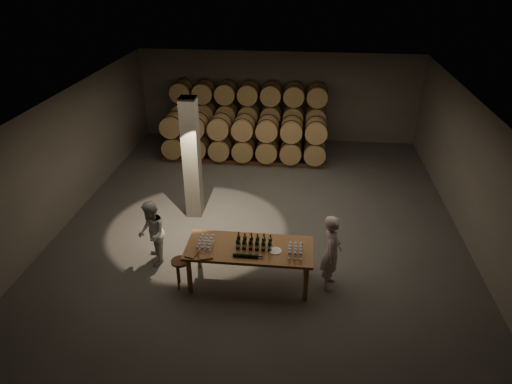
# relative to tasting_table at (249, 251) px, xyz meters

# --- Properties ---
(room) EXTENTS (12.00, 12.00, 12.00)m
(room) POSITION_rel_tasting_table_xyz_m (-1.80, 2.70, 0.80)
(room) COLOR #504D4B
(room) RESTS_ON ground
(tasting_table) EXTENTS (2.60, 1.10, 0.90)m
(tasting_table) POSITION_rel_tasting_table_xyz_m (0.00, 0.00, 0.00)
(tasting_table) COLOR brown
(tasting_table) RESTS_ON ground
(barrel_stack_back) EXTENTS (5.48, 0.95, 2.31)m
(barrel_stack_back) POSITION_rel_tasting_table_xyz_m (-0.96, 7.70, 0.40)
(barrel_stack_back) COLOR #512F1B
(barrel_stack_back) RESTS_ON ground
(barrel_stack_front) EXTENTS (5.48, 0.95, 1.57)m
(barrel_stack_front) POSITION_rel_tasting_table_xyz_m (-0.96, 6.30, 0.03)
(barrel_stack_front) COLOR #512F1B
(barrel_stack_front) RESTS_ON ground
(bottle_cluster) EXTENTS (0.73, 0.23, 0.31)m
(bottle_cluster) POSITION_rel_tasting_table_xyz_m (0.10, -0.00, 0.21)
(bottle_cluster) COLOR black
(bottle_cluster) RESTS_ON tasting_table
(lying_bottles) EXTENTS (0.60, 0.08, 0.08)m
(lying_bottles) POSITION_rel_tasting_table_xyz_m (-0.02, -0.35, 0.14)
(lying_bottles) COLOR black
(lying_bottles) RESTS_ON tasting_table
(glass_cluster_left) EXTENTS (0.30, 0.52, 0.16)m
(glass_cluster_left) POSITION_rel_tasting_table_xyz_m (-0.90, -0.07, 0.22)
(glass_cluster_left) COLOR silver
(glass_cluster_left) RESTS_ON tasting_table
(glass_cluster_right) EXTENTS (0.30, 0.41, 0.17)m
(glass_cluster_right) POSITION_rel_tasting_table_xyz_m (0.94, -0.12, 0.22)
(glass_cluster_right) COLOR silver
(glass_cluster_right) RESTS_ON tasting_table
(plate) EXTENTS (0.26, 0.26, 0.01)m
(plate) POSITION_rel_tasting_table_xyz_m (0.54, -0.08, 0.11)
(plate) COLOR white
(plate) RESTS_ON tasting_table
(notebook_near) EXTENTS (0.32, 0.29, 0.03)m
(notebook_near) POSITION_rel_tasting_table_xyz_m (-0.82, -0.42, 0.12)
(notebook_near) COLOR brown
(notebook_near) RESTS_ON tasting_table
(notebook_corner) EXTENTS (0.26, 0.30, 0.02)m
(notebook_corner) POSITION_rel_tasting_table_xyz_m (-1.11, -0.38, 0.12)
(notebook_corner) COLOR brown
(notebook_corner) RESTS_ON tasting_table
(pen) EXTENTS (0.13, 0.05, 0.01)m
(pen) POSITION_rel_tasting_table_xyz_m (-0.74, -0.45, 0.11)
(pen) COLOR black
(pen) RESTS_ON tasting_table
(stool) EXTENTS (0.39, 0.39, 0.64)m
(stool) POSITION_rel_tasting_table_xyz_m (-1.40, -0.26, -0.27)
(stool) COLOR #512F1B
(stool) RESTS_ON ground
(person_man) EXTENTS (0.47, 0.66, 1.67)m
(person_man) POSITION_rel_tasting_table_xyz_m (1.67, 0.10, 0.04)
(person_man) COLOR beige
(person_man) RESTS_ON ground
(person_woman) EXTENTS (0.81, 0.90, 1.53)m
(person_woman) POSITION_rel_tasting_table_xyz_m (-2.23, 0.48, -0.03)
(person_woman) COLOR silver
(person_woman) RESTS_ON ground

